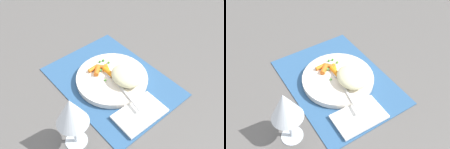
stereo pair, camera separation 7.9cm
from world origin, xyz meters
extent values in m
plane|color=#565451|center=(0.00, 0.00, 0.00)|extent=(2.40, 2.40, 0.00)
cube|color=#2D5684|center=(0.00, 0.00, 0.00)|extent=(0.41, 0.30, 0.01)
cylinder|color=silver|center=(0.00, 0.00, 0.02)|extent=(0.23, 0.23, 0.02)
ellipsoid|color=beige|center=(-0.04, -0.02, 0.05)|extent=(0.10, 0.09, 0.04)
cylinder|color=orange|center=(0.06, 0.03, 0.03)|extent=(0.01, 0.04, 0.01)
cylinder|color=orange|center=(0.03, -0.01, 0.03)|extent=(0.04, 0.03, 0.01)
cylinder|color=orange|center=(0.05, 0.00, 0.03)|extent=(0.04, 0.04, 0.01)
cylinder|color=orange|center=(0.02, 0.00, 0.03)|extent=(0.05, 0.02, 0.02)
cylinder|color=orange|center=(0.05, 0.03, 0.03)|extent=(0.04, 0.04, 0.02)
sphere|color=green|center=(0.08, -0.03, 0.03)|extent=(0.01, 0.01, 0.01)
sphere|color=green|center=(0.05, -0.01, 0.03)|extent=(0.01, 0.01, 0.01)
sphere|color=#56A045|center=(0.05, -0.01, 0.03)|extent=(0.01, 0.01, 0.01)
sphere|color=#5B9632|center=(0.06, -0.03, 0.03)|extent=(0.01, 0.01, 0.01)
sphere|color=#48993F|center=(0.04, 0.01, 0.03)|extent=(0.01, 0.01, 0.01)
sphere|color=#4C9A3A|center=(0.08, -0.01, 0.03)|extent=(0.01, 0.01, 0.01)
sphere|color=green|center=(0.00, 0.03, 0.03)|extent=(0.01, 0.01, 0.01)
sphere|color=green|center=(0.07, 0.02, 0.03)|extent=(0.01, 0.01, 0.01)
cube|color=silver|center=(0.02, 0.00, 0.03)|extent=(0.05, 0.02, 0.01)
cube|color=silver|center=(-0.08, 0.01, 0.03)|extent=(0.15, 0.03, 0.01)
cylinder|color=silver|center=(-0.10, 0.21, 0.00)|extent=(0.06, 0.06, 0.00)
cylinder|color=silver|center=(-0.10, 0.21, 0.05)|extent=(0.01, 0.01, 0.09)
cone|color=silver|center=(-0.10, 0.21, 0.13)|extent=(0.08, 0.08, 0.08)
cube|color=white|center=(-0.15, 0.03, 0.01)|extent=(0.10, 0.15, 0.01)
camera|label=1|loc=(-0.43, 0.36, 0.60)|focal=40.26mm
camera|label=2|loc=(-0.47, 0.30, 0.60)|focal=40.26mm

